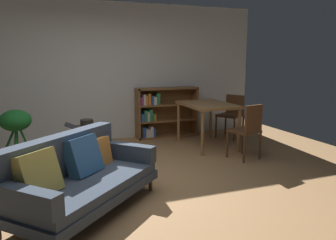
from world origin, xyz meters
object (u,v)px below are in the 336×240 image
(desk_speaker, at_px, (87,127))
(potted_floor_plant, at_px, (16,129))
(fabric_couch, at_px, (77,175))
(open_laptop, at_px, (80,128))
(media_console, at_px, (89,147))
(dining_chair_far, at_px, (247,129))
(dining_chair_near, at_px, (232,113))
(dining_table, at_px, (207,108))
(bookshelf, at_px, (162,112))

(desk_speaker, bearing_deg, potted_floor_plant, 160.96)
(fabric_couch, distance_m, open_laptop, 1.82)
(media_console, xyz_separation_m, dining_chair_far, (2.41, -0.74, 0.26))
(dining_chair_near, bearing_deg, dining_table, -149.93)
(dining_chair_near, distance_m, dining_chair_far, 1.55)
(potted_floor_plant, bearing_deg, dining_table, 2.72)
(desk_speaker, bearing_deg, media_console, 81.41)
(fabric_couch, xyz_separation_m, dining_table, (2.51, 1.87, 0.33))
(potted_floor_plant, bearing_deg, desk_speaker, -19.04)
(media_console, height_order, dining_chair_far, dining_chair_far)
(fabric_couch, distance_m, potted_floor_plant, 1.87)
(fabric_couch, distance_m, bookshelf, 3.52)
(open_laptop, bearing_deg, fabric_couch, -97.02)
(open_laptop, height_order, dining_chair_near, dining_chair_near)
(fabric_couch, distance_m, dining_table, 3.14)
(desk_speaker, relative_size, bookshelf, 0.18)
(media_console, relative_size, dining_chair_near, 1.20)
(fabric_couch, bearing_deg, bookshelf, 55.76)
(desk_speaker, bearing_deg, dining_chair_near, 17.53)
(potted_floor_plant, bearing_deg, dining_chair_far, -13.36)
(fabric_couch, xyz_separation_m, open_laptop, (0.22, 1.80, 0.14))
(desk_speaker, xyz_separation_m, dining_table, (2.23, 0.49, 0.09))
(open_laptop, xyz_separation_m, bookshelf, (1.76, 1.11, -0.02))
(media_console, relative_size, bookshelf, 0.81)
(media_console, xyz_separation_m, desk_speaker, (-0.04, -0.26, 0.37))
(dining_table, bearing_deg, open_laptop, -178.15)
(dining_table, height_order, dining_chair_far, dining_chair_far)
(dining_table, distance_m, dining_chair_far, 1.01)
(fabric_couch, distance_m, dining_chair_near, 4.06)
(dining_table, relative_size, dining_chair_near, 1.32)
(desk_speaker, height_order, dining_table, dining_table)
(fabric_couch, bearing_deg, open_laptop, 82.98)
(dining_table, xyz_separation_m, dining_chair_near, (0.81, 0.47, -0.21))
(fabric_couch, relative_size, potted_floor_plant, 2.06)
(dining_table, bearing_deg, media_console, -174.07)
(desk_speaker, relative_size, potted_floor_plant, 0.26)
(desk_speaker, xyz_separation_m, dining_chair_near, (3.04, 0.96, -0.11))
(desk_speaker, height_order, bookshelf, bookshelf)
(fabric_couch, bearing_deg, desk_speaker, 78.58)
(dining_chair_far, bearing_deg, open_laptop, 160.40)
(media_console, distance_m, dining_chair_near, 3.09)
(dining_chair_far, bearing_deg, fabric_couch, -161.69)
(media_console, bearing_deg, dining_chair_near, 13.08)
(open_laptop, bearing_deg, potted_floor_plant, -175.11)
(potted_floor_plant, bearing_deg, dining_chair_near, 8.80)
(dining_chair_near, bearing_deg, bookshelf, 156.92)
(media_console, height_order, open_laptop, open_laptop)
(bookshelf, bearing_deg, media_console, -142.71)
(desk_speaker, relative_size, dining_chair_far, 0.25)
(desk_speaker, distance_m, potted_floor_plant, 1.04)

